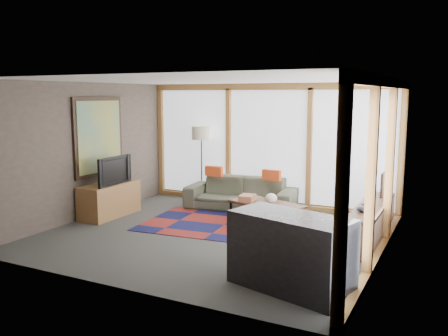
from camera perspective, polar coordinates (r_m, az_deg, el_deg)
The scene contains 17 objects.
ground at distance 8.15m, azimuth -1.28°, elevation -8.06°, with size 5.50×5.50×0.00m, color #2C2B29.
room_envelope at distance 8.13m, azimuth 3.63°, elevation 2.99°, with size 5.52×5.02×2.62m.
rug at distance 8.72m, azimuth 0.06°, elevation -6.87°, with size 2.94×1.89×0.01m, color maroon.
sofa at distance 9.87m, azimuth 2.01°, elevation -3.09°, with size 2.26×0.88×0.66m, color #3E4031.
pillow_left at distance 10.02m, azimuth -1.21°, elevation -0.37°, with size 0.38×0.11×0.21m, color #B33E16.
pillow_right at distance 9.56m, azimuth 5.74°, elevation -0.86°, with size 0.39×0.12×0.21m, color #B33E16.
floor_lamp at distance 10.56m, azimuth -2.72°, elevation 0.50°, with size 0.42×0.42×1.68m, color black, non-canonical shape.
coffee_table at distance 8.61m, azimuth 5.15°, elevation -5.62°, with size 1.33×0.67×0.44m, color #2F2110, non-canonical shape.
book_stack at distance 8.69m, azimuth 2.81°, elevation -3.60°, with size 0.25×0.32×0.11m, color brown.
vase at distance 8.48m, azimuth 5.68°, elevation -3.67°, with size 0.22×0.22×0.19m, color beige.
bookshelf at distance 8.18m, azimuth 17.25°, elevation -6.27°, with size 0.42×2.34×0.58m, color #2F2110, non-canonical shape.
bowl_a at distance 7.58m, azimuth 16.35°, elevation -4.75°, with size 0.19×0.19×0.10m, color black.
bowl_b at distance 7.88m, azimuth 16.75°, elevation -4.30°, with size 0.17×0.17×0.09m, color black.
shelf_picture at distance 8.79m, azimuth 18.60°, elevation -1.92°, with size 0.04×0.32×0.42m, color black.
tv_console at distance 9.58m, azimuth -13.60°, elevation -3.73°, with size 0.54×1.29×0.65m, color brown.
television at distance 9.38m, azimuth -13.44°, elevation -0.27°, with size 0.95×0.13×0.55m, color black.
bar_counter at distance 5.91m, azimuth 8.02°, elevation -10.00°, with size 1.47×0.69×0.93m, color black.
Camera 1 is at (3.67, -6.88, 2.36)m, focal length 38.00 mm.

